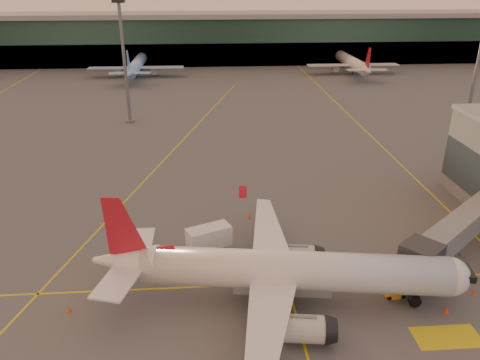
{
  "coord_description": "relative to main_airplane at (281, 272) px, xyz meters",
  "views": [
    {
      "loc": [
        -2.93,
        -35.36,
        29.83
      ],
      "look_at": [
        1.14,
        21.06,
        5.0
      ],
      "focal_mm": 35.0,
      "sensor_mm": 36.0,
      "label": 1
    }
  ],
  "objects": [
    {
      "name": "catering_truck",
      "position": [
        -6.8,
        8.62,
        -1.39
      ],
      "size": [
        5.38,
        3.9,
        3.83
      ],
      "rotation": [
        0.0,
        0.0,
        0.4
      ],
      "color": "red",
      "rests_on": "ground"
    },
    {
      "name": "main_airplane",
      "position": [
        0.0,
        0.0,
        0.0
      ],
      "size": [
        36.37,
        32.93,
        10.99
      ],
      "rotation": [
        0.0,
        0.0,
        -0.14
      ],
      "color": "white",
      "rests_on": "ground"
    },
    {
      "name": "mast_east_near",
      "position": [
        51.3,
        59.95,
        11.29
      ],
      "size": [
        2.4,
        2.4,
        25.6
      ],
      "color": "slate",
      "rests_on": "ground"
    },
    {
      "name": "cone_wing_left",
      "position": [
        -1.41,
        17.61,
        -3.27
      ],
      "size": [
        0.48,
        0.48,
        0.62
      ],
      "color": "#FF420D",
      "rests_on": "ground"
    },
    {
      "name": "gpu_cart",
      "position": [
        11.7,
        -0.03,
        -3.03
      ],
      "size": [
        2.01,
        1.31,
        1.12
      ],
      "rotation": [
        0.0,
        0.0,
        0.09
      ],
      "color": "gold",
      "rests_on": "ground"
    },
    {
      "name": "taxi_markings",
      "position": [
        -11.02,
        42.44,
        -3.57
      ],
      "size": [
        100.12,
        173.0,
        0.01
      ],
      "color": "yellow",
      "rests_on": "ground"
    },
    {
      "name": "cone_fwd",
      "position": [
        15.83,
        -2.81,
        -3.27
      ],
      "size": [
        0.49,
        0.49,
        0.62
      ],
      "color": "#FF420D",
      "rests_on": "ground"
    },
    {
      "name": "terminal",
      "position": [
        -3.7,
        139.75,
        5.19
      ],
      "size": [
        400.0,
        20.0,
        17.6
      ],
      "color": "#19382D",
      "rests_on": "ground"
    },
    {
      "name": "mast_west_near",
      "position": [
        -23.7,
        63.95,
        11.29
      ],
      "size": [
        2.4,
        2.4,
        25.6
      ],
      "color": "slate",
      "rests_on": "ground"
    },
    {
      "name": "ground",
      "position": [
        -3.7,
        -2.05,
        -3.57
      ],
      "size": [
        600.0,
        600.0,
        0.0
      ],
      "primitive_type": "plane",
      "color": "#4C4F54",
      "rests_on": "ground"
    },
    {
      "name": "distant_aircraft_row",
      "position": [
        -57.45,
        115.95,
        -3.57
      ],
      "size": [
        225.0,
        34.0,
        13.0
      ],
      "color": "#96C6FB",
      "rests_on": "ground"
    },
    {
      "name": "cone_tail",
      "position": [
        -20.51,
        -0.01,
        -3.3
      ],
      "size": [
        0.44,
        0.44,
        0.56
      ],
      "color": "#FF420D",
      "rests_on": "ground"
    },
    {
      "name": "cone_nose",
      "position": [
        19.89,
        -0.35,
        -3.31
      ],
      "size": [
        0.43,
        0.43,
        0.55
      ],
      "color": "#FF420D",
      "rests_on": "ground"
    },
    {
      "name": "pushback_tug",
      "position": [
        11.97,
        2.45,
        -2.89
      ],
      "size": [
        3.5,
        2.27,
        1.68
      ],
      "rotation": [
        0.0,
        0.0,
        0.17
      ],
      "color": "black",
      "rests_on": "ground"
    },
    {
      "name": "jet_bridge",
      "position": [
        23.01,
        7.86,
        0.23
      ],
      "size": [
        20.76,
        17.97,
        5.57
      ],
      "color": "slate",
      "rests_on": "ground"
    }
  ]
}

